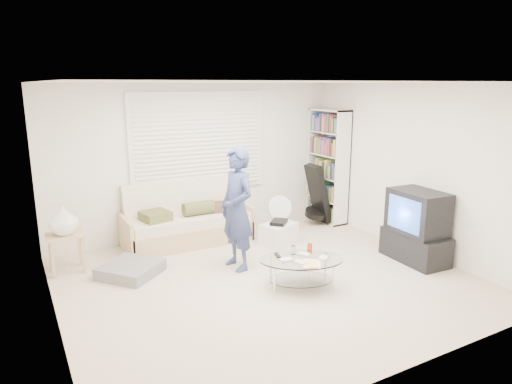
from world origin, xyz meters
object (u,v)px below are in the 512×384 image
bookshelf (328,166)px  tv_unit (417,227)px  coffee_table (302,264)px  futon_sofa (187,223)px

bookshelf → tv_unit: bearing=-93.2°
bookshelf → coffee_table: bookshelf is taller
bookshelf → tv_unit: 2.30m
bookshelf → tv_unit: size_ratio=1.99×
tv_unit → bookshelf: bearing=86.8°
tv_unit → coffee_table: 1.95m
futon_sofa → bookshelf: bearing=-1.7°
coffee_table → bookshelf: bearing=46.8°
futon_sofa → tv_unit: size_ratio=1.96×
tv_unit → futon_sofa: bearing=138.1°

